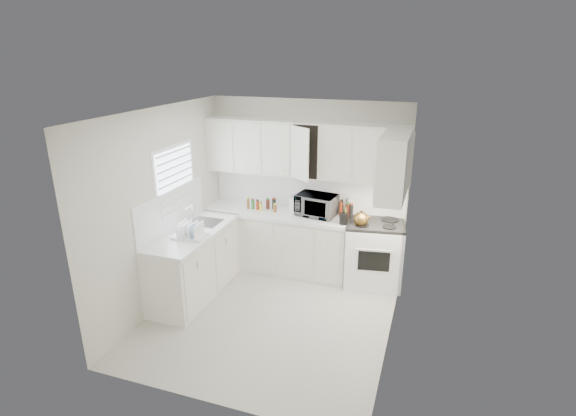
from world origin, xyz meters
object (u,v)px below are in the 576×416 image
at_px(stove, 374,245).
at_px(rice_cooker, 297,203).
at_px(microwave, 316,203).
at_px(utensil_crock, 344,211).
at_px(dish_rack, 189,229).
at_px(tea_kettle, 361,218).

height_order(stove, rice_cooker, stove).
xyz_separation_m(microwave, utensil_crock, (0.46, -0.23, -0.00)).
xyz_separation_m(rice_cooker, dish_rack, (-1.02, -1.41, -0.02)).
distance_m(stove, utensil_crock, 0.70).
bearing_deg(microwave, tea_kettle, -7.13).
distance_m(stove, tea_kettle, 0.51).
bearing_deg(tea_kettle, stove, 50.63).
height_order(stove, dish_rack, stove).
bearing_deg(rice_cooker, utensil_crock, -5.92).
relative_size(stove, tea_kettle, 4.72).
distance_m(tea_kettle, microwave, 0.73).
xyz_separation_m(utensil_crock, dish_rack, (-1.80, -1.10, -0.08)).
relative_size(tea_kettle, rice_cooker, 1.00).
height_order(microwave, rice_cooker, microwave).
relative_size(rice_cooker, utensil_crock, 0.68).
height_order(stove, tea_kettle, stove).
xyz_separation_m(microwave, dish_rack, (-1.34, -1.32, -0.08)).
bearing_deg(dish_rack, utensil_crock, 26.88).
xyz_separation_m(tea_kettle, utensil_crock, (-0.24, -0.03, 0.08)).
height_order(rice_cooker, dish_rack, rice_cooker).
bearing_deg(utensil_crock, rice_cooker, 158.21).
xyz_separation_m(stove, rice_cooker, (-1.20, 0.12, 0.47)).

